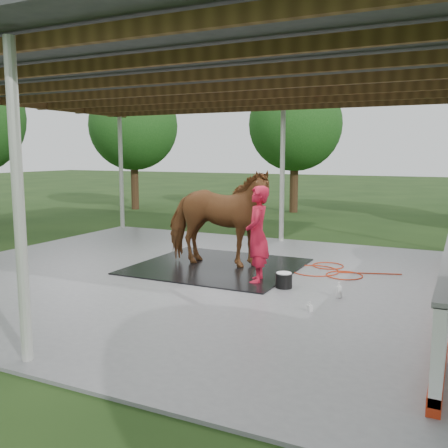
% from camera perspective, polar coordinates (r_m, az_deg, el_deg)
% --- Properties ---
extents(ground, '(100.00, 100.00, 0.00)m').
position_cam_1_polar(ground, '(10.42, -2.09, -6.24)').
color(ground, '#1E3814').
extents(concrete_slab, '(12.00, 10.00, 0.05)m').
position_cam_1_polar(concrete_slab, '(10.42, -2.10, -6.11)').
color(concrete_slab, slate).
rests_on(concrete_slab, ground).
extents(pavilion_structure, '(12.60, 10.60, 4.05)m').
position_cam_1_polar(pavilion_structure, '(10.19, -2.21, 15.90)').
color(pavilion_structure, beige).
rests_on(pavilion_structure, ground).
extents(tree_belt, '(28.00, 28.00, 5.80)m').
position_cam_1_polar(tree_belt, '(10.84, 1.55, 14.49)').
color(tree_belt, '#382314').
rests_on(tree_belt, ground).
extents(rubber_mat, '(3.50, 3.28, 0.03)m').
position_cam_1_polar(rubber_mat, '(11.24, -0.78, -4.85)').
color(rubber_mat, black).
rests_on(rubber_mat, concrete_slab).
extents(horse, '(2.66, 1.41, 2.16)m').
position_cam_1_polar(horse, '(11.04, -0.79, 0.69)').
color(horse, brown).
rests_on(horse, rubber_mat).
extents(handler, '(0.64, 0.80, 1.91)m').
position_cam_1_polar(handler, '(9.77, 3.84, -1.21)').
color(handler, red).
rests_on(handler, concrete_slab).
extents(wash_bucket, '(0.32, 0.32, 0.29)m').
position_cam_1_polar(wash_bucket, '(9.57, 6.86, -6.37)').
color(wash_bucket, black).
rests_on(wash_bucket, concrete_slab).
extents(soap_bottle_a, '(0.11, 0.11, 0.29)m').
position_cam_1_polar(soap_bottle_a, '(9.08, 13.00, -7.36)').
color(soap_bottle_a, silver).
rests_on(soap_bottle_a, concrete_slab).
extents(soap_bottle_b, '(0.10, 0.10, 0.17)m').
position_cam_1_polar(soap_bottle_b, '(8.24, 9.75, -9.30)').
color(soap_bottle_b, '#338CD8').
rests_on(soap_bottle_b, concrete_slab).
extents(hose_coil, '(2.26, 1.47, 0.02)m').
position_cam_1_polar(hose_coil, '(11.05, 11.60, -5.24)').
color(hose_coil, '#AD290C').
rests_on(hose_coil, concrete_slab).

